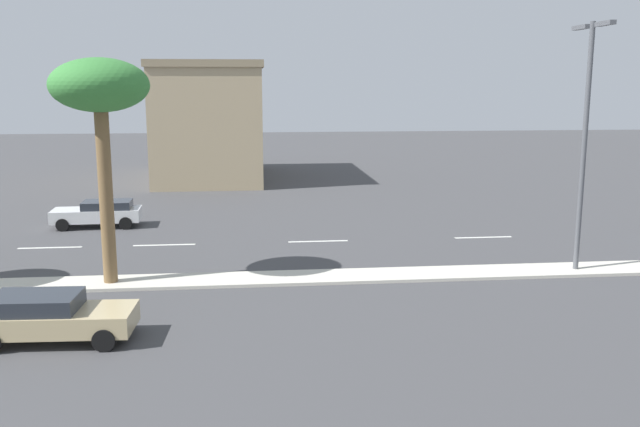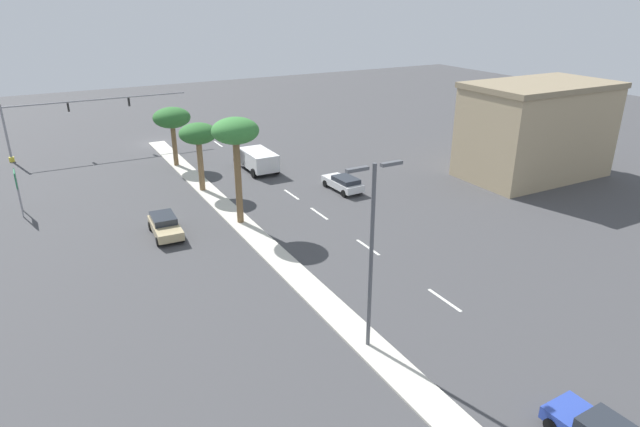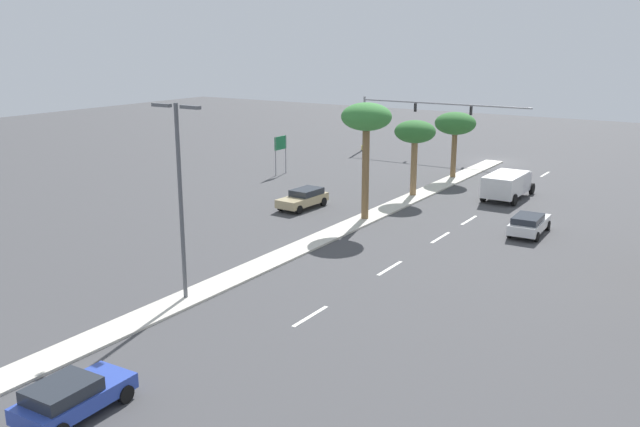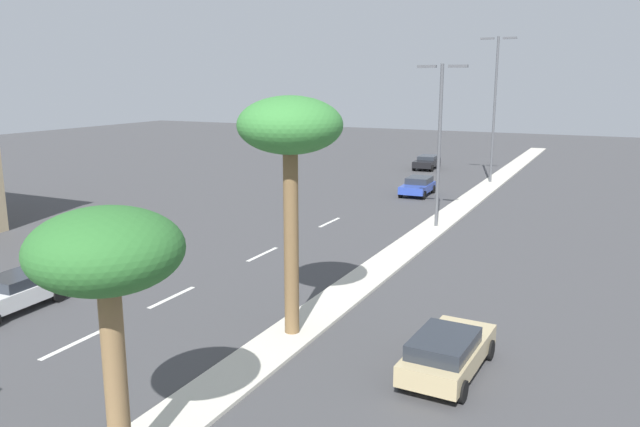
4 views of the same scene
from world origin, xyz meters
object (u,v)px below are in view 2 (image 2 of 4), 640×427
at_px(directional_road_sign, 16,183).
at_px(palm_tree_leading, 235,134).
at_px(sedan_tan_leading, 165,225).
at_px(palm_tree_right, 198,135).
at_px(palm_tree_front, 172,119).
at_px(street_lamp_rear, 372,244).
at_px(box_truck, 257,159).
at_px(traffic_signal_gantry, 59,118).
at_px(commercial_building, 536,130).
at_px(sedan_white_rear, 343,183).

height_order(directional_road_sign, palm_tree_leading, palm_tree_leading).
bearing_deg(sedan_tan_leading, palm_tree_right, -123.45).
relative_size(palm_tree_front, street_lamp_rear, 0.62).
bearing_deg(box_truck, traffic_signal_gantry, -42.88).
distance_m(palm_tree_front, street_lamp_rear, 35.02).
height_order(commercial_building, palm_tree_leading, commercial_building).
xyz_separation_m(directional_road_sign, commercial_building, (-43.59, 12.43, 1.83)).
bearing_deg(palm_tree_right, directional_road_sign, -6.38).
bearing_deg(palm_tree_leading, palm_tree_front, -88.72).
height_order(palm_tree_front, palm_tree_leading, palm_tree_leading).
bearing_deg(palm_tree_right, palm_tree_front, -89.57).
bearing_deg(palm_tree_leading, street_lamp_rear, 89.74).
bearing_deg(box_truck, street_lamp_rear, 77.86).
xyz_separation_m(commercial_building, sedan_white_rear, (18.22, -4.85, -3.72)).
bearing_deg(sedan_tan_leading, commercial_building, 175.29).
height_order(palm_tree_leading, box_truck, palm_tree_leading).
distance_m(directional_road_sign, palm_tree_right, 14.61).
relative_size(traffic_signal_gantry, sedan_tan_leading, 4.27).
bearing_deg(box_truck, palm_tree_right, 26.72).
distance_m(traffic_signal_gantry, box_truck, 22.36).
bearing_deg(traffic_signal_gantry, directional_road_sign, 74.40).
distance_m(sedan_white_rear, sedan_tan_leading, 16.45).
bearing_deg(sedan_tan_leading, box_truck, -136.45).
xyz_separation_m(palm_tree_leading, box_truck, (-6.32, -11.90, -5.77)).
relative_size(sedan_tan_leading, box_truck, 0.74).
distance_m(commercial_building, palm_tree_front, 35.19).
height_order(palm_tree_front, sedan_white_rear, palm_tree_front).
height_order(palm_tree_leading, street_lamp_rear, street_lamp_rear).
bearing_deg(street_lamp_rear, palm_tree_front, -89.51).
height_order(palm_tree_right, street_lamp_rear, street_lamp_rear).
bearing_deg(sedan_white_rear, sedan_tan_leading, 6.97).
bearing_deg(directional_road_sign, sedan_tan_leading, 133.33).
relative_size(commercial_building, box_truck, 2.30).
relative_size(commercial_building, palm_tree_right, 2.30).
relative_size(traffic_signal_gantry, sedan_white_rear, 4.26).
relative_size(street_lamp_rear, sedan_tan_leading, 2.11).
relative_size(palm_tree_front, sedan_tan_leading, 1.32).
bearing_deg(palm_tree_right, street_lamp_rear, 90.51).
height_order(directional_road_sign, palm_tree_right, palm_tree_right).
distance_m(commercial_building, box_truck, 26.91).
height_order(palm_tree_right, box_truck, palm_tree_right).
distance_m(palm_tree_front, box_truck, 9.28).
xyz_separation_m(traffic_signal_gantry, palm_tree_front, (-9.55, 9.83, 0.82)).
relative_size(traffic_signal_gantry, commercial_building, 1.38).
bearing_deg(palm_tree_leading, traffic_signal_gantry, -69.80).
distance_m(palm_tree_front, palm_tree_right, 8.60).
xyz_separation_m(directional_road_sign, box_truck, (-20.95, -1.74, -1.41)).
height_order(commercial_building, sedan_white_rear, commercial_building).
bearing_deg(commercial_building, street_lamp_rear, 28.22).
xyz_separation_m(commercial_building, palm_tree_leading, (28.96, -2.27, 2.52)).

